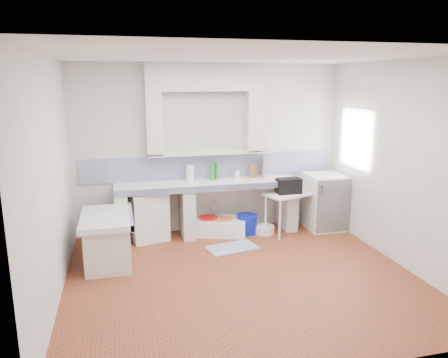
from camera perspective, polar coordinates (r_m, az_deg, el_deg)
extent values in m
plane|color=brown|center=(5.79, 2.42, -12.87)|extent=(4.50, 4.50, 0.00)
plane|color=silver|center=(5.22, 2.73, 16.00)|extent=(4.50, 4.50, 0.00)
plane|color=silver|center=(7.24, -1.89, 4.04)|extent=(4.50, 0.00, 4.50)
plane|color=silver|center=(3.53, 11.78, -5.87)|extent=(4.50, 0.00, 4.50)
plane|color=silver|center=(5.18, -22.06, -0.50)|extent=(0.00, 4.50, 4.50)
plane|color=silver|center=(6.33, 22.51, 1.76)|extent=(0.00, 4.50, 4.50)
cube|color=silver|center=(7.01, -2.57, 13.38)|extent=(1.90, 0.25, 0.45)
cube|color=#392012|center=(7.38, 18.29, 5.13)|extent=(0.35, 0.86, 1.06)
cube|color=white|center=(7.27, 17.52, 8.09)|extent=(0.01, 0.84, 0.24)
cube|color=white|center=(7.04, -2.15, -0.71)|extent=(3.00, 0.60, 0.08)
cube|color=navy|center=(6.77, -1.67, -1.25)|extent=(3.00, 0.04, 0.10)
cube|color=silver|center=(7.02, -13.42, -4.90)|extent=(0.20, 0.55, 0.82)
cube|color=silver|center=(7.10, -4.90, -4.40)|extent=(0.20, 0.55, 0.82)
cube|color=silver|center=(7.55, 8.36, -3.42)|extent=(0.20, 0.55, 0.82)
cube|color=white|center=(6.19, -15.30, -5.02)|extent=(0.70, 1.10, 0.08)
cube|color=silver|center=(6.30, -15.11, -8.05)|extent=(0.60, 1.00, 0.62)
cube|color=navy|center=(6.19, -12.24, -4.86)|extent=(0.04, 1.10, 0.10)
cube|color=navy|center=(7.28, -1.85, 1.69)|extent=(4.27, 0.03, 0.40)
cube|color=white|center=(7.06, -10.01, -4.75)|extent=(0.66, 0.64, 0.80)
cube|color=white|center=(7.27, -1.02, -6.37)|extent=(1.09, 0.80, 0.23)
cube|color=white|center=(7.33, 8.70, -4.43)|extent=(0.94, 0.71, 0.04)
cube|color=white|center=(7.63, 13.19, -2.92)|extent=(0.63, 0.63, 0.96)
cylinder|color=red|center=(7.27, -2.08, -6.12)|extent=(0.38, 0.38, 0.29)
cylinder|color=orange|center=(7.22, -0.08, -6.29)|extent=(0.35, 0.35, 0.28)
cylinder|color=#091BB0|center=(7.29, 3.04, -5.96)|extent=(0.35, 0.35, 0.32)
cylinder|color=white|center=(7.34, 5.34, -6.65)|extent=(0.39, 0.39, 0.13)
cylinder|color=silver|center=(7.40, -1.43, -5.84)|extent=(0.07, 0.07, 0.27)
cylinder|color=silver|center=(7.43, -0.27, -5.64)|extent=(0.11, 0.11, 0.30)
cube|color=black|center=(7.17, 8.56, -0.90)|extent=(0.40, 0.23, 0.25)
cylinder|color=#20761F|center=(7.12, -1.62, 1.08)|extent=(0.09, 0.09, 0.31)
cylinder|color=#20761F|center=(7.18, -1.00, 1.09)|extent=(0.08, 0.08, 0.29)
cube|color=olive|center=(7.35, 3.85, 1.06)|extent=(0.13, 0.12, 0.22)
cube|color=olive|center=(7.39, 5.25, 1.59)|extent=(0.12, 0.24, 0.34)
cylinder|color=white|center=(7.10, -4.53, 0.81)|extent=(0.15, 0.15, 0.27)
imported|color=white|center=(7.24, 1.75, 0.80)|extent=(0.10, 0.10, 0.20)
cube|color=#3B528F|center=(6.70, 1.08, -9.08)|extent=(0.84, 0.59, 0.01)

